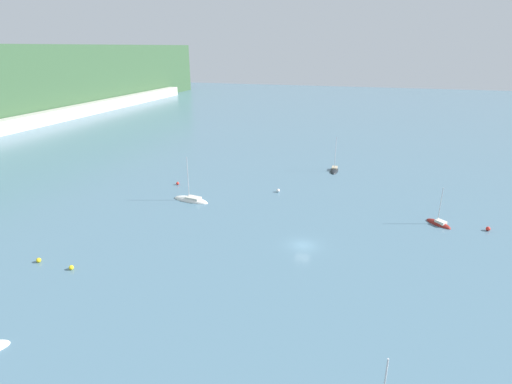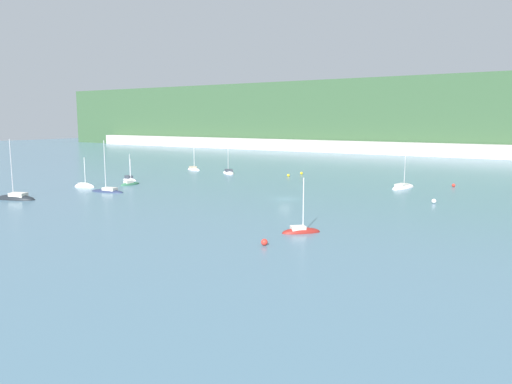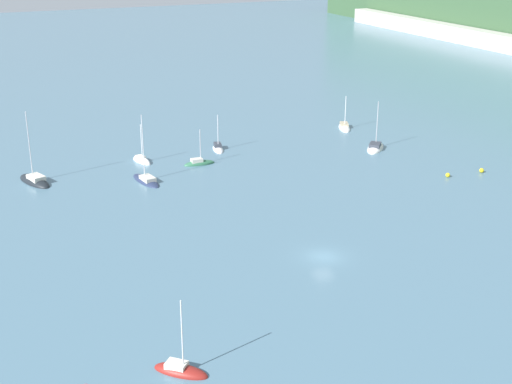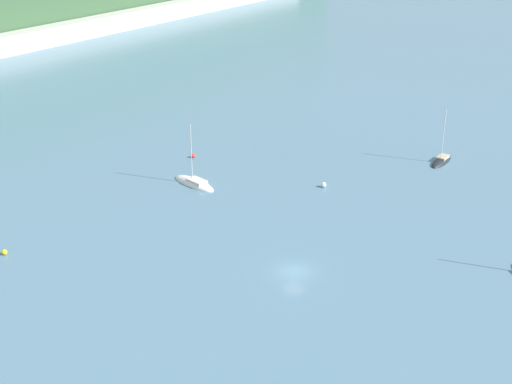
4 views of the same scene
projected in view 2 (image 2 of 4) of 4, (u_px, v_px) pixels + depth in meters
The scene contains 17 objects.
ground_plane at pixel (285, 199), 95.16m from camera, with size 600.00×600.00×0.00m, color slate.
hillside_ridge at pixel (467, 116), 233.01m from camera, with size 474.03×73.35×33.42m.
shore_town_strip at pixel (446, 150), 201.83m from camera, with size 402.93×6.00×5.43m.
sailboat_0 at pixel (228, 173), 140.48m from camera, with size 7.44×7.11×9.49m.
sailboat_1 at pixel (130, 184), 115.92m from camera, with size 2.02×5.46×6.76m.
sailboat_2 at pixel (16, 199), 94.61m from camera, with size 8.78×5.37×12.40m.
sailboat_3 at pixel (130, 180), 124.55m from camera, with size 5.68×2.83×7.12m.
sailboat_4 at pixel (108, 191), 104.44m from camera, with size 8.28×3.80×11.31m.
sailboat_5 at pixel (403, 188), 110.53m from camera, with size 4.09×9.08×10.88m.
sailboat_6 at pixel (84, 187), 111.66m from camera, with size 5.31×2.96×7.69m.
sailboat_8 at pixel (301, 232), 66.88m from camera, with size 5.04×5.15×8.11m.
sailboat_9 at pixel (194, 170), 150.03m from camera, with size 6.84×4.37×7.37m.
mooring_buoy_0 at pixel (454, 185), 112.08m from camera, with size 0.76×0.76×0.76m.
mooring_buoy_1 at pixel (288, 175), 132.14m from camera, with size 0.72×0.72×0.72m.
mooring_buoy_2 at pixel (264, 242), 60.07m from camera, with size 0.81×0.81×0.81m.
mooring_buoy_3 at pixel (301, 173), 137.35m from camera, with size 0.74×0.74×0.74m.
mooring_buoy_4 at pixel (434, 201), 90.17m from camera, with size 0.82×0.82×0.82m.
Camera 2 is at (47.01, -81.57, 15.06)m, focal length 35.00 mm.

